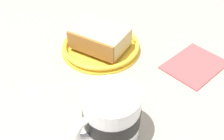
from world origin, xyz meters
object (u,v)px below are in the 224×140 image
object	(u,v)px
teaspoon	(47,88)
cake_slice	(100,39)
small_plate	(101,46)
tea_mug	(111,114)
folded_napkin	(195,65)

from	to	relation	value
teaspoon	cake_slice	bearing A→B (deg)	164.70
small_plate	teaspoon	world-z (taller)	small_plate
cake_slice	tea_mug	distance (cm)	23.24
small_plate	cake_slice	xyz separation A→B (cm)	(0.26, -0.03, 2.29)
cake_slice	folded_napkin	world-z (taller)	cake_slice
small_plate	folded_napkin	xyz separation A→B (cm)	(-2.61, 21.14, -0.58)
small_plate	folded_napkin	size ratio (longest dim) A/B	1.42
small_plate	tea_mug	world-z (taller)	tea_mug
teaspoon	folded_napkin	xyz separation A→B (cm)	(-18.73, 25.51, -0.05)
cake_slice	folded_napkin	xyz separation A→B (cm)	(-2.88, 21.17, -2.88)
small_plate	cake_slice	bearing A→B (deg)	-7.33
teaspoon	folded_napkin	world-z (taller)	teaspoon
small_plate	tea_mug	distance (cm)	23.69
tea_mug	folded_napkin	world-z (taller)	tea_mug
tea_mug	teaspoon	distance (cm)	16.81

